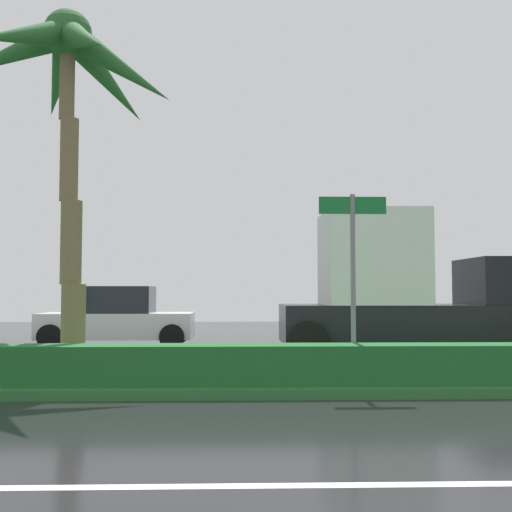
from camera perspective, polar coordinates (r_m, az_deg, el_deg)
name	(u,v)px	position (r m, az deg, el deg)	size (l,w,h in m)	color
ground_plane	(336,376)	(12.42, 7.26, -10.68)	(90.00, 42.00, 0.10)	black
near_lane_divider_stripe	(471,484)	(5.72, 18.80, -18.89)	(81.00, 0.14, 0.01)	white
median_strip	(345,376)	(11.42, 8.04, -10.70)	(85.50, 4.00, 0.15)	#2D6B33
median_hedge	(360,364)	(10.01, 9.39, -9.58)	(76.50, 0.70, 0.60)	#1E6028
palm_tree_mid_left	(68,80)	(12.84, -16.61, 14.96)	(4.46, 4.35, 6.76)	brown
street_name_sign	(353,260)	(10.35, 8.74, -0.35)	(1.10, 0.08, 3.00)	slate
car_in_traffic_second	(116,318)	(18.60, -12.54, -5.45)	(4.30, 2.02, 1.72)	white
box_truck_lead	(413,292)	(15.52, 13.97, -3.21)	(6.40, 2.64, 3.46)	black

